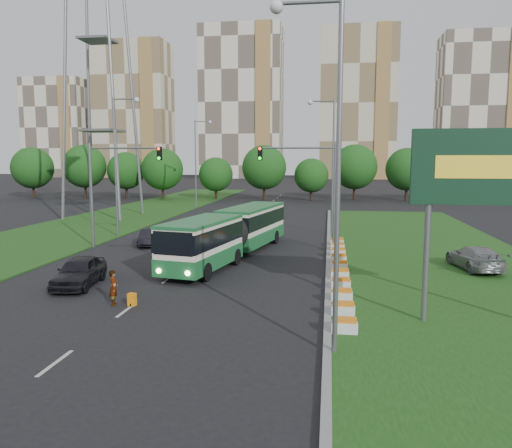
% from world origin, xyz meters
% --- Properties ---
extents(ground, '(360.00, 360.00, 0.00)m').
position_xyz_m(ground, '(0.00, 0.00, 0.00)').
color(ground, black).
rests_on(ground, ground).
extents(grass_median, '(14.00, 60.00, 0.15)m').
position_xyz_m(grass_median, '(13.00, 8.00, 0.07)').
color(grass_median, '#194714').
rests_on(grass_median, ground).
extents(median_kerb, '(0.30, 60.00, 0.18)m').
position_xyz_m(median_kerb, '(6.05, 8.00, 0.09)').
color(median_kerb, gray).
rests_on(median_kerb, ground).
extents(left_verge, '(12.00, 110.00, 0.10)m').
position_xyz_m(left_verge, '(-18.00, 25.00, 0.05)').
color(left_verge, '#194714').
rests_on(left_verge, ground).
extents(lane_markings, '(0.20, 100.00, 0.01)m').
position_xyz_m(lane_markings, '(-3.00, 20.00, 0.00)').
color(lane_markings, '#B1B1AA').
rests_on(lane_markings, ground).
extents(flower_planters, '(1.10, 20.30, 0.60)m').
position_xyz_m(flower_planters, '(6.70, 1.90, 0.45)').
color(flower_planters, white).
rests_on(flower_planters, grass_median).
extents(billboard, '(6.00, 0.37, 8.00)m').
position_xyz_m(billboard, '(12.25, -6.00, 6.16)').
color(billboard, slate).
rests_on(billboard, ground).
extents(traffic_mast_median, '(5.76, 0.32, 8.00)m').
position_xyz_m(traffic_mast_median, '(4.78, 10.00, 5.35)').
color(traffic_mast_median, slate).
rests_on(traffic_mast_median, ground).
extents(traffic_mast_left, '(5.76, 0.32, 8.00)m').
position_xyz_m(traffic_mast_left, '(-10.38, 9.00, 5.35)').
color(traffic_mast_left, slate).
rests_on(traffic_mast_left, ground).
extents(street_lamps, '(36.00, 60.00, 12.00)m').
position_xyz_m(street_lamps, '(-3.00, 10.00, 6.00)').
color(street_lamps, slate).
rests_on(street_lamps, ground).
extents(transmission_pylon, '(12.00, 12.00, 44.00)m').
position_xyz_m(transmission_pylon, '(-20.00, 28.00, 22.00)').
color(transmission_pylon, slate).
rests_on(transmission_pylon, ground).
extents(tree_line, '(120.00, 8.00, 9.00)m').
position_xyz_m(tree_line, '(10.00, 55.00, 4.50)').
color(tree_line, '#155216').
rests_on(tree_line, ground).
extents(apartment_tower_west, '(26.00, 15.00, 48.00)m').
position_xyz_m(apartment_tower_west, '(-65.00, 150.00, 24.00)').
color(apartment_tower_west, beige).
rests_on(apartment_tower_west, ground).
extents(apartment_tower_cwest, '(28.00, 15.00, 52.00)m').
position_xyz_m(apartment_tower_cwest, '(-25.00, 150.00, 26.00)').
color(apartment_tower_cwest, silver).
rests_on(apartment_tower_cwest, ground).
extents(apartment_tower_ceast, '(25.00, 15.00, 50.00)m').
position_xyz_m(apartment_tower_ceast, '(15.00, 150.00, 25.00)').
color(apartment_tower_ceast, beige).
rests_on(apartment_tower_ceast, ground).
extents(apartment_tower_east, '(27.00, 15.00, 47.00)m').
position_xyz_m(apartment_tower_east, '(55.00, 150.00, 23.50)').
color(apartment_tower_east, silver).
rests_on(apartment_tower_east, ground).
extents(midrise_west, '(22.00, 14.00, 36.00)m').
position_xyz_m(midrise_west, '(-95.00, 150.00, 18.00)').
color(midrise_west, silver).
rests_on(midrise_west, ground).
extents(articulated_bus, '(2.64, 16.93, 2.79)m').
position_xyz_m(articulated_bus, '(-0.76, 6.76, 1.71)').
color(articulated_bus, white).
rests_on(articulated_bus, ground).
extents(car_left_near, '(2.50, 4.90, 1.60)m').
position_xyz_m(car_left_near, '(-7.22, -2.27, 0.80)').
color(car_left_near, black).
rests_on(car_left_near, ground).
extents(car_left_far, '(2.12, 4.11, 1.29)m').
position_xyz_m(car_left_far, '(-8.02, 10.52, 0.65)').
color(car_left_far, black).
rests_on(car_left_far, ground).
extents(car_median, '(2.78, 5.19, 1.43)m').
position_xyz_m(car_median, '(14.83, 4.48, 0.87)').
color(car_median, gray).
rests_on(car_median, grass_median).
extents(pedestrian, '(0.52, 0.68, 1.66)m').
position_xyz_m(pedestrian, '(-3.89, -5.32, 0.83)').
color(pedestrian, gray).
rests_on(pedestrian, ground).
extents(shopping_trolley, '(0.34, 0.36, 0.59)m').
position_xyz_m(shopping_trolley, '(-3.01, -5.34, 0.29)').
color(shopping_trolley, orange).
rests_on(shopping_trolley, ground).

